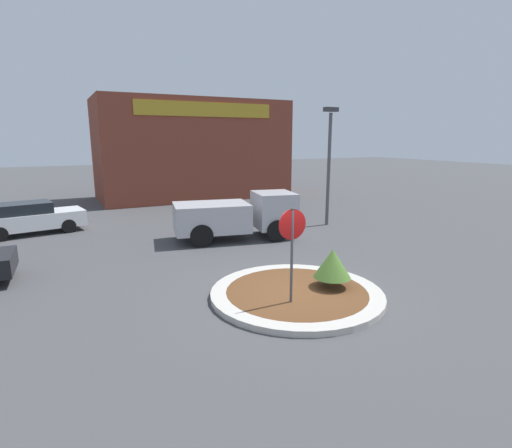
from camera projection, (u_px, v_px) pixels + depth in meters
name	position (u px, v px, depth m)	size (l,w,h in m)	color
ground_plane	(296.00, 296.00, 10.78)	(120.00, 120.00, 0.00)	#474749
traffic_island	(297.00, 294.00, 10.77)	(4.64, 4.64, 0.16)	#BCB7AD
stop_sign	(292.00, 239.00, 9.69)	(0.75, 0.07, 2.55)	#4C4C51
island_shrub	(333.00, 263.00, 10.90)	(1.03, 1.03, 1.07)	brown
utility_truck	(237.00, 215.00, 16.77)	(5.32, 2.93, 1.92)	#B2B2B7
storefront_building	(193.00, 149.00, 28.50)	(12.96, 6.07, 6.78)	brown
parked_sedan_white	(30.00, 218.00, 17.70)	(4.50, 2.41, 1.42)	silver
light_pole	(329.00, 156.00, 19.02)	(0.70, 0.30, 5.59)	#4C4C51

